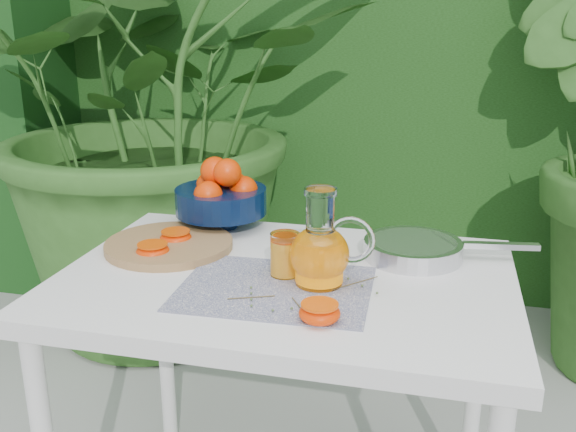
% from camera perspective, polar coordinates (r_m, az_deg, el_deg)
% --- Properties ---
extents(hedge_backdrop, '(8.00, 1.65, 2.50)m').
position_cam_1_polar(hedge_backdrop, '(3.37, 11.88, 15.36)').
color(hedge_backdrop, '#1B3F12').
rests_on(hedge_backdrop, ground).
extents(potted_plant_left, '(2.64, 2.64, 1.95)m').
position_cam_1_polar(potted_plant_left, '(2.68, -11.08, 10.18)').
color(potted_plant_left, '#2F5C1F').
rests_on(potted_plant_left, ground).
extents(white_table, '(1.00, 0.70, 0.75)m').
position_cam_1_polar(white_table, '(1.47, -0.19, -8.13)').
color(white_table, white).
rests_on(white_table, ground).
extents(placemat, '(0.41, 0.33, 0.00)m').
position_cam_1_polar(placemat, '(1.36, -1.14, -6.42)').
color(placemat, '#0E164E').
rests_on(placemat, white_table).
extents(cutting_board, '(0.36, 0.36, 0.02)m').
position_cam_1_polar(cutting_board, '(1.61, -10.52, -2.54)').
color(cutting_board, olive).
rests_on(cutting_board, white_table).
extents(fruit_bowl, '(0.30, 0.30, 0.19)m').
position_cam_1_polar(fruit_bowl, '(1.73, -5.91, 1.87)').
color(fruit_bowl, black).
rests_on(fruit_bowl, white_table).
extents(juice_pitcher, '(0.18, 0.13, 0.21)m').
position_cam_1_polar(juice_pitcher, '(1.35, 2.93, -3.18)').
color(juice_pitcher, white).
rests_on(juice_pitcher, white_table).
extents(juice_tumbler, '(0.07, 0.07, 0.10)m').
position_cam_1_polar(juice_tumbler, '(1.40, -0.26, -3.50)').
color(juice_tumbler, white).
rests_on(juice_tumbler, white_table).
extents(saute_pan, '(0.42, 0.26, 0.04)m').
position_cam_1_polar(saute_pan, '(1.55, 11.18, -2.84)').
color(saute_pan, silver).
rests_on(saute_pan, white_table).
extents(orange_halves, '(0.55, 0.43, 0.04)m').
position_cam_1_polar(orange_halves, '(1.45, -7.14, -4.19)').
color(orange_halves, '#F23902').
rests_on(orange_halves, white_table).
extents(thyme_sprigs, '(0.29, 0.24, 0.01)m').
position_cam_1_polar(thyme_sprigs, '(1.32, 1.58, -7.03)').
color(thyme_sprigs, brown).
rests_on(thyme_sprigs, white_table).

